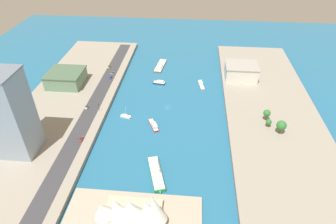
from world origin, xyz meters
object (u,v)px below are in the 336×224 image
(yacht_sleek_gray, at_px, (201,85))
(hatchback_blue, at_px, (111,77))
(tugboat_red, at_px, (154,125))
(terminal_long_green, at_px, (66,78))
(opera_landmark, at_px, (132,212))
(barge_flat_brown, at_px, (160,66))
(tower_tall_glass, at_px, (10,115))
(sedan_silver, at_px, (112,73))
(sailboat_small_white, at_px, (126,116))
(hotel_broad_white, at_px, (241,71))
(taxi_yellow_cab, at_px, (109,67))
(van_white, at_px, (87,107))
(traffic_light_waterfront, at_px, (99,106))
(pickup_red, at_px, (81,139))
(ferry_green_doubledeck, at_px, (156,172))
(patrol_launch_navy, at_px, (159,82))

(yacht_sleek_gray, distance_m, hatchback_blue, 82.62)
(tugboat_red, distance_m, terminal_long_green, 97.36)
(opera_landmark, bearing_deg, yacht_sleek_gray, -103.70)
(barge_flat_brown, relative_size, opera_landmark, 0.78)
(tower_tall_glass, relative_size, sedan_silver, 12.82)
(sailboat_small_white, relative_size, hotel_broad_white, 0.35)
(tower_tall_glass, bearing_deg, tugboat_red, -156.48)
(hotel_broad_white, distance_m, terminal_long_green, 155.25)
(hatchback_blue, bearing_deg, barge_flat_brown, -141.74)
(hatchback_blue, bearing_deg, sedan_silver, -85.16)
(sailboat_small_white, xyz_separation_m, tower_tall_glass, (57.71, 44.95, 30.44))
(taxi_yellow_cab, height_order, hatchback_blue, hatchback_blue)
(sedan_silver, bearing_deg, hotel_broad_white, -178.93)
(yacht_sleek_gray, xyz_separation_m, sailboat_small_white, (57.46, 52.61, -0.32))
(yacht_sleek_gray, bearing_deg, van_white, 28.54)
(sedan_silver, bearing_deg, barge_flat_brown, -150.10)
(terminal_long_green, xyz_separation_m, traffic_light_waterfront, (-39.98, 37.78, -1.67))
(pickup_red, distance_m, hatchback_blue, 85.95)
(barge_flat_brown, xyz_separation_m, sailboat_small_white, (16.56, 86.27, -0.19))
(yacht_sleek_gray, bearing_deg, barge_flat_brown, -39.45)
(tower_tall_glass, bearing_deg, barge_flat_brown, -119.51)
(barge_flat_brown, bearing_deg, sailboat_small_white, 79.14)
(tugboat_red, height_order, ferry_green_doubledeck, ferry_green_doubledeck)
(tugboat_red, height_order, hatchback_blue, hatchback_blue)
(hotel_broad_white, distance_m, pickup_red, 150.91)
(tugboat_red, relative_size, traffic_light_waterfront, 2.41)
(yacht_sleek_gray, height_order, hatchback_blue, hatchback_blue)
(patrol_launch_navy, relative_size, opera_landmark, 0.31)
(patrol_launch_navy, relative_size, terminal_long_green, 0.40)
(patrol_launch_navy, distance_m, hotel_broad_white, 74.26)
(barge_flat_brown, xyz_separation_m, opera_landmark, (-6.26, 175.75, 8.66))
(taxi_yellow_cab, height_order, opera_landmark, opera_landmark)
(tugboat_red, xyz_separation_m, patrol_launch_navy, (3.16, -63.05, -0.31))
(sedan_silver, relative_size, van_white, 1.02)
(hatchback_blue, bearing_deg, pickup_red, 91.25)
(taxi_yellow_cab, relative_size, opera_landmark, 0.12)
(hotel_broad_white, xyz_separation_m, pickup_red, (115.78, 96.62, -5.80))
(tugboat_red, bearing_deg, sailboat_small_white, -23.43)
(tugboat_red, distance_m, ferry_green_doubledeck, 46.35)
(barge_flat_brown, bearing_deg, traffic_light_waterfront, 66.21)
(taxi_yellow_cab, relative_size, sedan_silver, 1.07)
(ferry_green_doubledeck, bearing_deg, traffic_light_waterfront, -48.38)
(taxi_yellow_cab, relative_size, hatchback_blue, 1.03)
(taxi_yellow_cab, xyz_separation_m, hatchback_blue, (-6.62, 19.67, 0.02))
(hatchback_blue, relative_size, opera_landmark, 0.12)
(barge_flat_brown, relative_size, sailboat_small_white, 2.96)
(barge_flat_brown, height_order, opera_landmark, opera_landmark)
(hotel_broad_white, xyz_separation_m, taxi_yellow_cab, (124.29, -8.98, -5.82))
(hotel_broad_white, relative_size, van_white, 6.76)
(taxi_yellow_cab, xyz_separation_m, van_white, (-0.15, 68.91, 0.08))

